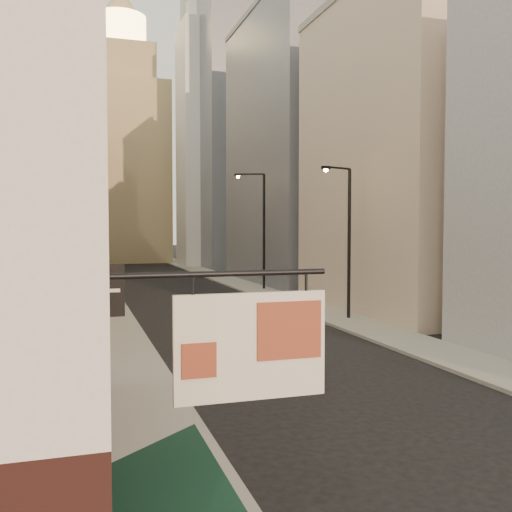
{
  "coord_description": "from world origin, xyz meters",
  "views": [
    {
      "loc": [
        -8.18,
        -2.5,
        5.35
      ],
      "look_at": [
        -0.1,
        23.13,
        4.05
      ],
      "focal_mm": 40.0,
      "sensor_mm": 36.0,
      "label": 1
    }
  ],
  "objects_px": {
    "white_tower": "(208,136)",
    "streetlamp_mid": "(346,234)",
    "clock_tower": "(122,152)",
    "streetlamp_far": "(261,224)",
    "traffic_light_left": "(106,255)"
  },
  "relations": [
    {
      "from": "streetlamp_far",
      "to": "traffic_light_left",
      "type": "bearing_deg",
      "value": -135.41
    },
    {
      "from": "streetlamp_far",
      "to": "traffic_light_left",
      "type": "height_order",
      "value": "streetlamp_far"
    },
    {
      "from": "white_tower",
      "to": "traffic_light_left",
      "type": "relative_size",
      "value": 8.3
    },
    {
      "from": "white_tower",
      "to": "streetlamp_far",
      "type": "bearing_deg",
      "value": -95.09
    },
    {
      "from": "streetlamp_mid",
      "to": "traffic_light_left",
      "type": "xyz_separation_m",
      "value": [
        -12.94,
        10.77,
        -1.54
      ]
    },
    {
      "from": "white_tower",
      "to": "streetlamp_mid",
      "type": "relative_size",
      "value": 4.7
    },
    {
      "from": "streetlamp_mid",
      "to": "traffic_light_left",
      "type": "distance_m",
      "value": 16.91
    },
    {
      "from": "clock_tower",
      "to": "traffic_light_left",
      "type": "xyz_separation_m",
      "value": [
        -5.26,
        -53.96,
        -14.13
      ]
    },
    {
      "from": "clock_tower",
      "to": "streetlamp_far",
      "type": "height_order",
      "value": "clock_tower"
    },
    {
      "from": "streetlamp_mid",
      "to": "traffic_light_left",
      "type": "bearing_deg",
      "value": 119.04
    },
    {
      "from": "clock_tower",
      "to": "traffic_light_left",
      "type": "height_order",
      "value": "clock_tower"
    },
    {
      "from": "white_tower",
      "to": "streetlamp_mid",
      "type": "bearing_deg",
      "value": -93.75
    },
    {
      "from": "clock_tower",
      "to": "streetlamp_far",
      "type": "distance_m",
      "value": 49.89
    },
    {
      "from": "white_tower",
      "to": "streetlamp_mid",
      "type": "distance_m",
      "value": 52.62
    },
    {
      "from": "clock_tower",
      "to": "streetlamp_far",
      "type": "relative_size",
      "value": 4.46
    }
  ]
}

